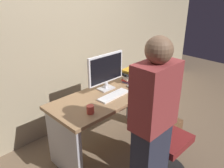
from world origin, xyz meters
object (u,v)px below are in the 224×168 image
(cell_phone, at_px, (143,86))
(book_stack, at_px, (130,75))
(cup_near_keyboard, at_px, (90,110))
(person_at_desk, at_px, (153,127))
(monitor, at_px, (106,70))
(office_chair, at_px, (162,139))
(handbag, at_px, (171,131))
(desk, at_px, (109,111))
(mouse, at_px, (130,86))
(keyboard, at_px, (114,95))

(cell_phone, bearing_deg, book_stack, 112.94)
(cup_near_keyboard, bearing_deg, cell_phone, 2.28)
(person_at_desk, bearing_deg, monitor, 68.87)
(office_chair, distance_m, handbag, 0.69)
(monitor, distance_m, handbag, 1.25)
(desk, xyz_separation_m, book_stack, (0.47, 0.08, 0.32))
(mouse, bearing_deg, person_at_desk, -128.28)
(desk, height_order, cell_phone, cell_phone)
(office_chair, distance_m, person_at_desk, 0.59)
(book_stack, relative_size, cell_phone, 1.70)
(desk, distance_m, person_at_desk, 0.96)
(person_at_desk, xyz_separation_m, cup_near_keyboard, (-0.14, 0.67, -0.04))
(office_chair, xyz_separation_m, mouse, (0.23, 0.66, 0.34))
(cup_near_keyboard, bearing_deg, office_chair, -44.51)
(person_at_desk, height_order, handbag, person_at_desk)
(desk, distance_m, keyboard, 0.25)
(monitor, bearing_deg, person_at_desk, -111.13)
(cup_near_keyboard, distance_m, handbag, 1.35)
(keyboard, bearing_deg, monitor, 67.91)
(mouse, xyz_separation_m, book_stack, (0.14, 0.14, 0.08))
(monitor, height_order, mouse, monitor)
(monitor, height_order, keyboard, monitor)
(cell_phone, bearing_deg, cup_near_keyboard, -155.44)
(book_stack, bearing_deg, mouse, -135.70)
(keyboard, xyz_separation_m, cup_near_keyboard, (-0.45, -0.10, 0.03))
(monitor, relative_size, mouse, 5.40)
(mouse, bearing_deg, cell_phone, -30.89)
(monitor, bearing_deg, handbag, -46.48)
(keyboard, bearing_deg, cup_near_keyboard, -169.16)
(cup_near_keyboard, relative_size, handbag, 0.23)
(office_chair, relative_size, keyboard, 2.19)
(cup_near_keyboard, relative_size, cell_phone, 0.61)
(office_chair, distance_m, book_stack, 0.98)
(cup_near_keyboard, xyz_separation_m, book_stack, (0.92, 0.27, 0.05))
(desk, height_order, person_at_desk, person_at_desk)
(keyboard, bearing_deg, person_at_desk, -113.63)
(monitor, distance_m, cell_phone, 0.55)
(desk, height_order, cup_near_keyboard, cup_near_keyboard)
(mouse, bearing_deg, desk, 169.95)
(book_stack, bearing_deg, monitor, 172.76)
(office_chair, height_order, monitor, monitor)
(keyboard, distance_m, book_stack, 0.50)
(desk, height_order, mouse, mouse)
(monitor, relative_size, cell_phone, 3.75)
(desk, bearing_deg, cell_phone, -17.14)
(office_chair, relative_size, cell_phone, 6.53)
(office_chair, height_order, book_stack, office_chair)
(person_at_desk, bearing_deg, mouse, 51.72)
(office_chair, relative_size, monitor, 1.74)
(keyboard, relative_size, cell_phone, 2.99)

